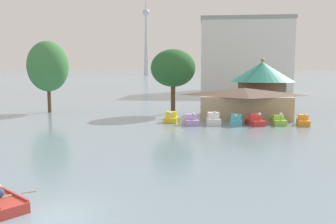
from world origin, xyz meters
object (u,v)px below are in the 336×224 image
at_px(pedal_boat_lime, 278,121).
at_px(shoreline_tree_tall_left, 48,66).
at_px(distant_broadcast_tower, 146,27).
at_px(green_roof_pavilion, 262,82).
at_px(pedal_boat_red, 255,120).
at_px(pedal_boat_orange, 303,121).
at_px(pedal_boat_yellow, 171,118).
at_px(background_building_block, 244,56).
at_px(pedal_boat_lavender, 191,120).
at_px(boathouse, 244,102).
at_px(pedal_boat_white, 213,120).
at_px(shoreline_tree_mid, 173,68).
at_px(pedal_boat_cyan, 236,120).

relative_size(pedal_boat_lime, shoreline_tree_tall_left, 0.25).
bearing_deg(pedal_boat_lime, distant_broadcast_tower, -169.98).
bearing_deg(distant_broadcast_tower, green_roof_pavilion, -76.94).
height_order(pedal_boat_red, pedal_boat_orange, pedal_boat_red).
xyz_separation_m(pedal_boat_yellow, background_building_block, (15.14, 60.18, 9.83)).
xyz_separation_m(pedal_boat_red, distant_broadcast_tower, (-66.24, 315.48, 46.70)).
relative_size(pedal_boat_lavender, pedal_boat_orange, 0.91).
relative_size(pedal_boat_lavender, boathouse, 0.21).
xyz_separation_m(pedal_boat_white, shoreline_tree_tall_left, (-25.35, 9.61, 6.58)).
distance_m(green_roof_pavilion, distant_broadcast_tower, 309.90).
bearing_deg(pedal_boat_lime, shoreline_tree_tall_left, -107.00).
bearing_deg(green_roof_pavilion, shoreline_tree_tall_left, -168.13).
bearing_deg(shoreline_tree_mid, pedal_boat_orange, -28.28).
relative_size(pedal_boat_lime, green_roof_pavilion, 0.26).
relative_size(pedal_boat_yellow, background_building_block, 0.10).
bearing_deg(pedal_boat_lime, background_building_block, 175.94).
xyz_separation_m(pedal_boat_cyan, pedal_boat_orange, (8.07, 0.31, 0.01)).
bearing_deg(shoreline_tree_tall_left, shoreline_tree_mid, 0.70).
height_order(pedal_boat_red, pedal_boat_lime, pedal_boat_red).
bearing_deg(shoreline_tree_mid, distant_broadcast_tower, 100.24).
distance_m(pedal_boat_cyan, background_building_block, 62.24).
relative_size(pedal_boat_lime, background_building_block, 0.11).
xyz_separation_m(pedal_boat_white, boathouse, (4.35, 6.86, 1.58)).
height_order(pedal_boat_cyan, pedal_boat_lime, pedal_boat_lime).
relative_size(boathouse, background_building_block, 0.52).
bearing_deg(pedal_boat_yellow, boathouse, 122.02).
height_order(pedal_boat_red, background_building_block, background_building_block).
relative_size(pedal_boat_lavender, shoreline_tree_tall_left, 0.24).
bearing_deg(pedal_boat_red, pedal_boat_yellow, -114.73).
bearing_deg(green_roof_pavilion, pedal_boat_yellow, -131.57).
height_order(shoreline_tree_tall_left, shoreline_tree_mid, shoreline_tree_tall_left).
relative_size(pedal_boat_cyan, boathouse, 0.21).
bearing_deg(pedal_boat_orange, distant_broadcast_tower, -159.85).
relative_size(pedal_boat_yellow, pedal_boat_white, 0.96).
bearing_deg(distant_broadcast_tower, pedal_boat_white, -79.03).
xyz_separation_m(pedal_boat_lavender, pedal_boat_red, (7.86, 0.70, 0.02)).
bearing_deg(pedal_boat_yellow, pedal_boat_red, 86.08).
bearing_deg(pedal_boat_orange, shoreline_tree_mid, -111.02).
bearing_deg(pedal_boat_red, pedal_boat_orange, 77.87).
distance_m(pedal_boat_white, pedal_boat_red, 5.06).
distance_m(pedal_boat_orange, green_roof_pavilion, 16.59).
bearing_deg(shoreline_tree_tall_left, pedal_boat_yellow, -22.40).
bearing_deg(pedal_boat_white, pedal_boat_yellow, -110.07).
xyz_separation_m(pedal_boat_orange, shoreline_tree_tall_left, (-36.25, 8.81, 6.66)).
distance_m(pedal_boat_orange, shoreline_tree_tall_left, 37.89).
distance_m(pedal_boat_white, distant_broadcast_tower, 324.91).
relative_size(pedal_boat_lavender, shoreline_tree_mid, 0.28).
xyz_separation_m(pedal_boat_cyan, pedal_boat_red, (2.24, -0.31, 0.05)).
distance_m(pedal_boat_cyan, green_roof_pavilion, 17.51).
height_order(shoreline_tree_tall_left, background_building_block, background_building_block).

